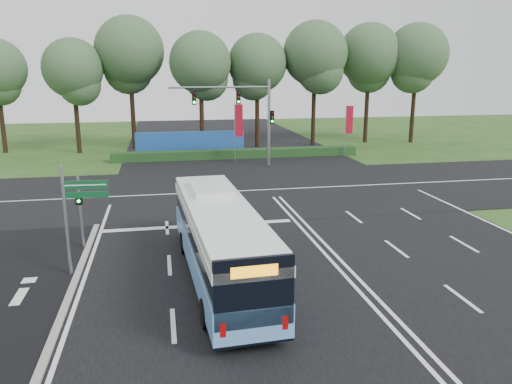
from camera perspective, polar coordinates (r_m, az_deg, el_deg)
The scene contains 13 objects.
ground at distance 21.80m, azimuth 7.88°, elevation -7.13°, with size 120.00×120.00×0.00m, color #254818.
road_main at distance 21.79m, azimuth 7.88°, elevation -7.08°, with size 20.00×120.00×0.04m, color black.
road_cross at distance 32.87m, azimuth 1.21°, elevation 0.23°, with size 120.00×14.00×0.05m, color black.
kerb_strip at distance 18.28m, azimuth -20.92°, elevation -12.02°, with size 0.25×18.00×0.12m, color gray.
city_bus at distance 18.65m, azimuth -4.15°, elevation -5.49°, with size 2.83×11.09×3.15m.
pedestrian_signal at distance 23.16m, azimuth -19.44°, elevation -1.93°, with size 0.29×0.41×3.24m.
street_sign at distance 19.92m, azimuth -20.02°, elevation -1.70°, with size 1.69×0.19×4.33m.
banner_flag_mid at distance 42.34m, azimuth -2.10°, elevation 7.73°, with size 0.74×0.18×5.04m.
banner_flag_right at distance 46.22m, azimuth 10.51°, elevation 7.76°, with size 0.69×0.13×4.70m.
traffic_light_gantry at distance 40.46m, azimuth -1.02°, elevation 9.44°, with size 8.41×0.28×7.00m.
hedge at distance 44.86m, azimuth -2.14°, elevation 4.38°, with size 22.00×1.20×0.80m, color #153C1A.
blue_hoarding at distance 46.79m, azimuth -7.49°, elevation 5.53°, with size 10.00×0.30×2.20m, color #1D4D9D.
eucalyptus_row at distance 51.14m, azimuth -1.12°, elevation 15.05°, with size 47.63×8.47×12.83m.
Camera 1 is at (-6.73, -19.24, 7.74)m, focal length 35.00 mm.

